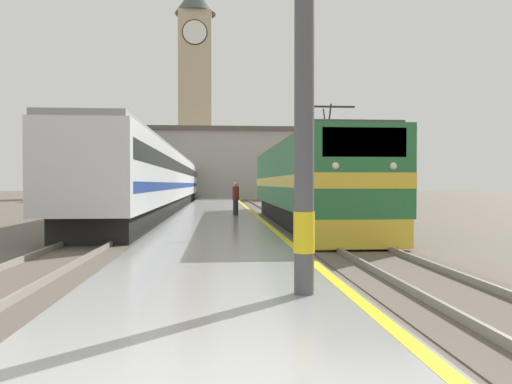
{
  "coord_description": "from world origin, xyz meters",
  "views": [
    {
      "loc": [
        0.05,
        -3.44,
        1.88
      ],
      "look_at": [
        1.76,
        18.8,
        1.5
      ],
      "focal_mm": 35.0,
      "sensor_mm": 36.0,
      "label": 1
    }
  ],
  "objects_px": {
    "locomotive_train": "(305,183)",
    "clock_tower": "(196,84)",
    "passenger_train": "(168,180)",
    "catenary_mast": "(311,34)",
    "person_on_platform": "(236,198)"
  },
  "relations": [
    {
      "from": "passenger_train",
      "to": "catenary_mast",
      "type": "xyz_separation_m",
      "value": [
        5.23,
        -32.66,
        1.89
      ]
    },
    {
      "from": "passenger_train",
      "to": "catenary_mast",
      "type": "distance_m",
      "value": 33.13
    },
    {
      "from": "locomotive_train",
      "to": "catenary_mast",
      "type": "xyz_separation_m",
      "value": [
        -2.61,
        -15.33,
        2.12
      ]
    },
    {
      "from": "catenary_mast",
      "to": "clock_tower",
      "type": "xyz_separation_m",
      "value": [
        -4.69,
        69.09,
        12.95
      ]
    },
    {
      "from": "passenger_train",
      "to": "person_on_platform",
      "type": "distance_m",
      "value": 15.44
    },
    {
      "from": "passenger_train",
      "to": "person_on_platform",
      "type": "height_order",
      "value": "passenger_train"
    },
    {
      "from": "catenary_mast",
      "to": "clock_tower",
      "type": "distance_m",
      "value": 70.45
    },
    {
      "from": "locomotive_train",
      "to": "passenger_train",
      "type": "height_order",
      "value": "locomotive_train"
    },
    {
      "from": "locomotive_train",
      "to": "catenary_mast",
      "type": "bearing_deg",
      "value": -99.67
    },
    {
      "from": "locomotive_train",
      "to": "passenger_train",
      "type": "bearing_deg",
      "value": 114.37
    },
    {
      "from": "catenary_mast",
      "to": "locomotive_train",
      "type": "bearing_deg",
      "value": 80.33
    },
    {
      "from": "locomotive_train",
      "to": "clock_tower",
      "type": "relative_size",
      "value": 0.59
    },
    {
      "from": "person_on_platform",
      "to": "catenary_mast",
      "type": "bearing_deg",
      "value": -88.58
    },
    {
      "from": "passenger_train",
      "to": "catenary_mast",
      "type": "height_order",
      "value": "catenary_mast"
    },
    {
      "from": "locomotive_train",
      "to": "clock_tower",
      "type": "xyz_separation_m",
      "value": [
        -7.3,
        53.76,
        15.07
      ]
    }
  ]
}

